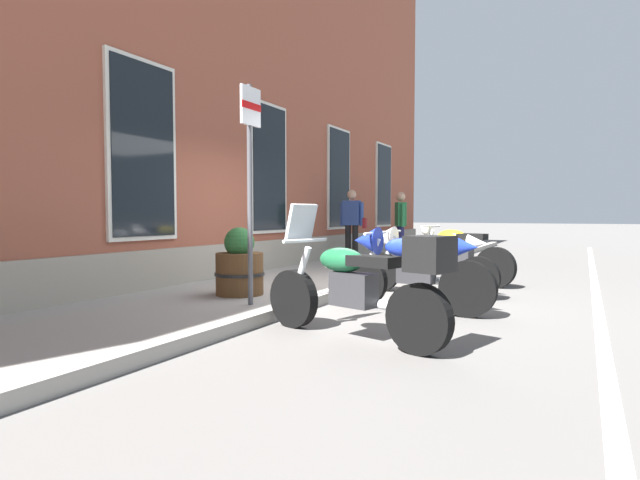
# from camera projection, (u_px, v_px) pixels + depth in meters

# --- Properties ---
(ground_plane) EXTENTS (140.00, 140.00, 0.00)m
(ground_plane) POSITION_uv_depth(u_px,v_px,m) (348.00, 297.00, 7.26)
(ground_plane) COLOR #565451
(sidewalk) EXTENTS (27.87, 2.46, 0.14)m
(sidewalk) POSITION_uv_depth(u_px,v_px,m) (277.00, 286.00, 7.83)
(sidewalk) COLOR gray
(sidewalk) RESTS_ON ground_plane
(lane_stripe) EXTENTS (27.87, 0.12, 0.01)m
(lane_stripe) POSITION_uv_depth(u_px,v_px,m) (599.00, 318.00, 5.76)
(lane_stripe) COLOR silver
(lane_stripe) RESTS_ON ground_plane
(brick_pub_facade) EXTENTS (21.87, 7.23, 9.15)m
(brick_pub_facade) POSITION_uv_depth(u_px,v_px,m) (73.00, 45.00, 9.86)
(brick_pub_facade) COLOR brown
(brick_pub_facade) RESTS_ON ground_plane
(motorcycle_green_touring) EXTENTS (0.89, 2.11, 1.31)m
(motorcycle_green_touring) POSITION_uv_depth(u_px,v_px,m) (360.00, 284.00, 4.67)
(motorcycle_green_touring) COLOR black
(motorcycle_green_touring) RESTS_ON ground_plane
(motorcycle_blue_sport) EXTENTS (0.62, 2.04, 1.04)m
(motorcycle_blue_sport) POSITION_uv_depth(u_px,v_px,m) (407.00, 266.00, 6.18)
(motorcycle_blue_sport) COLOR black
(motorcycle_blue_sport) RESTS_ON ground_plane
(motorcycle_white_sport) EXTENTS (0.62, 2.12, 1.02)m
(motorcycle_white_sport) POSITION_uv_depth(u_px,v_px,m) (422.00, 257.00, 7.47)
(motorcycle_white_sport) COLOR black
(motorcycle_white_sport) RESTS_ON ground_plane
(motorcycle_yellow_naked) EXTENTS (0.75, 2.02, 1.01)m
(motorcycle_yellow_naked) POSITION_uv_depth(u_px,v_px,m) (456.00, 255.00, 8.62)
(motorcycle_yellow_naked) COLOR black
(motorcycle_yellow_naked) RESTS_ON ground_plane
(pedestrian_blue_top) EXTENTS (0.22, 0.66, 1.64)m
(pedestrian_blue_top) POSITION_uv_depth(u_px,v_px,m) (352.00, 221.00, 11.66)
(pedestrian_blue_top) COLOR black
(pedestrian_blue_top) RESTS_ON sidewalk
(pedestrian_striped_shirt) EXTENTS (0.52, 0.38, 1.60)m
(pedestrian_striped_shirt) POSITION_uv_depth(u_px,v_px,m) (400.00, 222.00, 11.76)
(pedestrian_striped_shirt) COLOR #1E1E4C
(pedestrian_striped_shirt) RESTS_ON sidewalk
(parking_sign) EXTENTS (0.36, 0.07, 2.55)m
(parking_sign) POSITION_uv_depth(u_px,v_px,m) (250.00, 164.00, 5.76)
(parking_sign) COLOR #4C4C51
(parking_sign) RESTS_ON sidewalk
(barrel_planter) EXTENTS (0.66, 0.66, 0.89)m
(barrel_planter) POSITION_uv_depth(u_px,v_px,m) (240.00, 267.00, 6.57)
(barrel_planter) COLOR brown
(barrel_planter) RESTS_ON sidewalk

